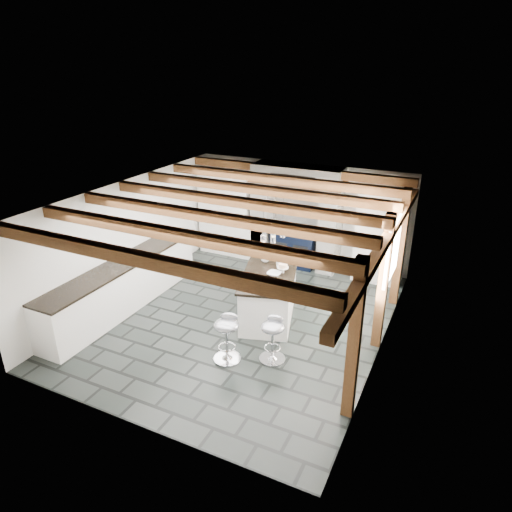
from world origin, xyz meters
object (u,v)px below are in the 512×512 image
at_px(bar_stool_far, 227,332).
at_px(bar_stool_near, 273,334).
at_px(range_cooker, 295,245).
at_px(kitchen_island, 269,294).

bearing_deg(bar_stool_far, bar_stool_near, 5.63).
xyz_separation_m(range_cooker, bar_stool_near, (1.03, -3.61, 0.01)).
distance_m(bar_stool_near, bar_stool_far, 0.72).
bearing_deg(kitchen_island, bar_stool_near, -80.19).
relative_size(range_cooker, bar_stool_far, 1.24).
distance_m(kitchen_island, bar_stool_far, 1.54).
distance_m(kitchen_island, bar_stool_near, 1.37).
height_order(bar_stool_near, bar_stool_far, bar_stool_far).
relative_size(kitchen_island, bar_stool_near, 2.54).
bearing_deg(range_cooker, kitchen_island, -80.06).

